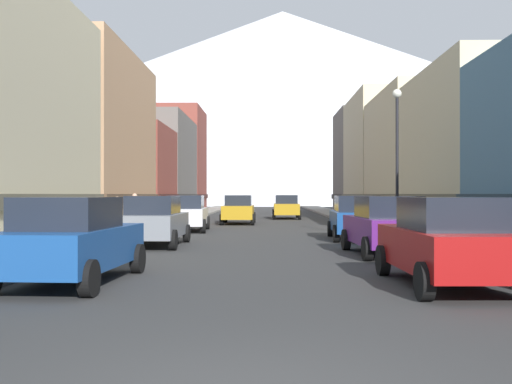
{
  "coord_description": "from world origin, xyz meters",
  "views": [
    {
      "loc": [
        0.23,
        -5.15,
        1.84
      ],
      "look_at": [
        -0.69,
        41.03,
        2.01
      ],
      "focal_mm": 42.07,
      "sensor_mm": 36.0,
      "label": 1
    }
  ],
  "objects_px": {
    "car_left_2": "(187,213)",
    "streetlamp_right": "(397,140)",
    "car_driving_0": "(286,207)",
    "car_right_2": "(356,217)",
    "car_right_1": "(386,225)",
    "trash_bin_right": "(502,240)",
    "car_left_1": "(154,221)",
    "car_right_0": "(448,241)",
    "pedestrian_0": "(117,217)",
    "car_left_0": "(72,240)",
    "potted_plant_0": "(33,234)",
    "pedestrian_1": "(135,212)",
    "car_driving_1": "(238,209)"
  },
  "relations": [
    {
      "from": "car_left_0",
      "to": "trash_bin_right",
      "type": "xyz_separation_m",
      "value": [
        10.15,
        3.58,
        -0.26
      ]
    },
    {
      "from": "car_right_0",
      "to": "trash_bin_right",
      "type": "distance_m",
      "value": 4.62
    },
    {
      "from": "car_right_2",
      "to": "pedestrian_1",
      "type": "bearing_deg",
      "value": 155.28
    },
    {
      "from": "potted_plant_0",
      "to": "pedestrian_1",
      "type": "height_order",
      "value": "pedestrian_1"
    },
    {
      "from": "car_left_1",
      "to": "car_left_2",
      "type": "bearing_deg",
      "value": 89.98
    },
    {
      "from": "streetlamp_right",
      "to": "trash_bin_right",
      "type": "bearing_deg",
      "value": -82.89
    },
    {
      "from": "car_driving_1",
      "to": "potted_plant_0",
      "type": "xyz_separation_m",
      "value": [
        -5.4,
        -18.88,
        -0.29
      ]
    },
    {
      "from": "car_driving_0",
      "to": "car_driving_1",
      "type": "bearing_deg",
      "value": -112.25
    },
    {
      "from": "car_left_2",
      "to": "streetlamp_right",
      "type": "relative_size",
      "value": 0.76
    },
    {
      "from": "car_left_0",
      "to": "car_left_2",
      "type": "bearing_deg",
      "value": 89.98
    },
    {
      "from": "car_left_1",
      "to": "car_right_0",
      "type": "xyz_separation_m",
      "value": [
        7.6,
        -9.2,
        0.0
      ]
    },
    {
      "from": "potted_plant_0",
      "to": "car_driving_0",
      "type": "bearing_deg",
      "value": 72.15
    },
    {
      "from": "pedestrian_0",
      "to": "trash_bin_right",
      "type": "bearing_deg",
      "value": -37.85
    },
    {
      "from": "potted_plant_0",
      "to": "car_left_0",
      "type": "bearing_deg",
      "value": -62.2
    },
    {
      "from": "pedestrian_1",
      "to": "trash_bin_right",
      "type": "bearing_deg",
      "value": -46.3
    },
    {
      "from": "car_left_2",
      "to": "car_driving_1",
      "type": "distance_m",
      "value": 7.85
    },
    {
      "from": "car_right_1",
      "to": "trash_bin_right",
      "type": "height_order",
      "value": "car_right_1"
    },
    {
      "from": "car_left_2",
      "to": "pedestrian_1",
      "type": "relative_size",
      "value": 2.58
    },
    {
      "from": "car_left_0",
      "to": "car_driving_1",
      "type": "relative_size",
      "value": 1.02
    },
    {
      "from": "car_left_0",
      "to": "pedestrian_0",
      "type": "bearing_deg",
      "value": 100.37
    },
    {
      "from": "car_right_0",
      "to": "car_right_1",
      "type": "relative_size",
      "value": 0.99
    },
    {
      "from": "car_right_0",
      "to": "car_right_2",
      "type": "relative_size",
      "value": 1.0
    },
    {
      "from": "car_left_2",
      "to": "streetlamp_right",
      "type": "bearing_deg",
      "value": -32.41
    },
    {
      "from": "car_right_1",
      "to": "car_left_0",
      "type": "bearing_deg",
      "value": -142.17
    },
    {
      "from": "car_left_1",
      "to": "car_right_1",
      "type": "distance_m",
      "value": 8.18
    },
    {
      "from": "car_right_0",
      "to": "car_driving_0",
      "type": "height_order",
      "value": "same"
    },
    {
      "from": "car_left_0",
      "to": "car_right_0",
      "type": "height_order",
      "value": "same"
    },
    {
      "from": "car_right_1",
      "to": "streetlamp_right",
      "type": "bearing_deg",
      "value": 74.78
    },
    {
      "from": "car_left_0",
      "to": "trash_bin_right",
      "type": "distance_m",
      "value": 10.77
    },
    {
      "from": "car_left_2",
      "to": "trash_bin_right",
      "type": "bearing_deg",
      "value": -53.72
    },
    {
      "from": "car_right_0",
      "to": "streetlamp_right",
      "type": "bearing_deg",
      "value": 82.56
    },
    {
      "from": "car_driving_0",
      "to": "trash_bin_right",
      "type": "height_order",
      "value": "car_driving_0"
    },
    {
      "from": "car_left_0",
      "to": "potted_plant_0",
      "type": "relative_size",
      "value": 5.06
    },
    {
      "from": "car_driving_0",
      "to": "car_right_2",
      "type": "bearing_deg",
      "value": -83.92
    },
    {
      "from": "car_left_0",
      "to": "car_driving_0",
      "type": "distance_m",
      "value": 33.21
    },
    {
      "from": "car_driving_1",
      "to": "pedestrian_1",
      "type": "xyz_separation_m",
      "value": [
        -4.65,
        -8.18,
        0.05
      ]
    },
    {
      "from": "car_right_0",
      "to": "car_driving_1",
      "type": "bearing_deg",
      "value": 102.09
    },
    {
      "from": "car_left_2",
      "to": "car_driving_0",
      "type": "relative_size",
      "value": 1.02
    },
    {
      "from": "pedestrian_0",
      "to": "streetlamp_right",
      "type": "height_order",
      "value": "streetlamp_right"
    },
    {
      "from": "car_left_2",
      "to": "pedestrian_0",
      "type": "xyz_separation_m",
      "value": [
        -2.45,
        -4.03,
        -0.02
      ]
    },
    {
      "from": "pedestrian_1",
      "to": "car_driving_1",
      "type": "bearing_deg",
      "value": 60.38
    },
    {
      "from": "car_right_2",
      "to": "streetlamp_right",
      "type": "bearing_deg",
      "value": -19.22
    },
    {
      "from": "car_right_0",
      "to": "streetlamp_right",
      "type": "xyz_separation_m",
      "value": [
        1.55,
        11.86,
        3.09
      ]
    },
    {
      "from": "car_right_1",
      "to": "potted_plant_0",
      "type": "bearing_deg",
      "value": 179.16
    },
    {
      "from": "car_right_2",
      "to": "car_driving_1",
      "type": "distance_m",
      "value": 13.9
    },
    {
      "from": "car_left_2",
      "to": "car_right_0",
      "type": "bearing_deg",
      "value": -66.73
    },
    {
      "from": "car_right_0",
      "to": "trash_bin_right",
      "type": "relative_size",
      "value": 4.54
    },
    {
      "from": "car_left_0",
      "to": "potted_plant_0",
      "type": "bearing_deg",
      "value": 117.8
    },
    {
      "from": "pedestrian_0",
      "to": "car_right_1",
      "type": "bearing_deg",
      "value": -36.58
    },
    {
      "from": "car_left_2",
      "to": "car_right_2",
      "type": "bearing_deg",
      "value": -34.74
    }
  ]
}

